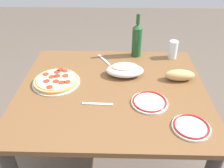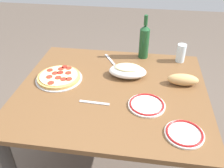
# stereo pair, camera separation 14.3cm
# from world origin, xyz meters

# --- Properties ---
(ground_plane) EXTENTS (8.00, 8.00, 0.00)m
(ground_plane) POSITION_xyz_m (0.00, 0.00, 0.00)
(ground_plane) COLOR brown
(ground_plane) RESTS_ON ground
(dining_table) EXTENTS (1.13, 0.99, 0.72)m
(dining_table) POSITION_xyz_m (0.00, 0.00, 0.60)
(dining_table) COLOR brown
(dining_table) RESTS_ON ground
(pepperoni_pizza) EXTENTS (0.29, 0.29, 0.03)m
(pepperoni_pizza) POSITION_xyz_m (0.35, -0.05, 0.73)
(pepperoni_pizza) COLOR #B7B7BC
(pepperoni_pizza) RESTS_ON dining_table
(baked_pasta_dish) EXTENTS (0.24, 0.15, 0.08)m
(baked_pasta_dish) POSITION_xyz_m (-0.08, -0.15, 0.76)
(baked_pasta_dish) COLOR white
(baked_pasta_dish) RESTS_ON dining_table
(wine_bottle) EXTENTS (0.07, 0.07, 0.31)m
(wine_bottle) POSITION_xyz_m (-0.17, -0.43, 0.85)
(wine_bottle) COLOR #194723
(wine_bottle) RESTS_ON dining_table
(water_glass) EXTENTS (0.06, 0.06, 0.13)m
(water_glass) POSITION_xyz_m (-0.43, -0.40, 0.78)
(water_glass) COLOR silver
(water_glass) RESTS_ON dining_table
(side_plate_near) EXTENTS (0.20, 0.20, 0.02)m
(side_plate_near) POSITION_xyz_m (-0.21, 0.14, 0.73)
(side_plate_near) COLOR white
(side_plate_near) RESTS_ON dining_table
(side_plate_far) EXTENTS (0.19, 0.19, 0.02)m
(side_plate_far) POSITION_xyz_m (-0.39, 0.33, 0.73)
(side_plate_far) COLOR white
(side_plate_far) RESTS_ON dining_table
(bread_loaf) EXTENTS (0.19, 0.08, 0.07)m
(bread_loaf) POSITION_xyz_m (-0.42, -0.10, 0.75)
(bread_loaf) COLOR tan
(bread_loaf) RESTS_ON dining_table
(fork_left) EXTENTS (0.10, 0.15, 0.00)m
(fork_left) POSITION_xyz_m (0.07, -0.35, 0.72)
(fork_left) COLOR #B7B7BC
(fork_left) RESTS_ON dining_table
(fork_right) EXTENTS (0.17, 0.02, 0.00)m
(fork_right) POSITION_xyz_m (0.08, 0.16, 0.72)
(fork_right) COLOR #B7B7BC
(fork_right) RESTS_ON dining_table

